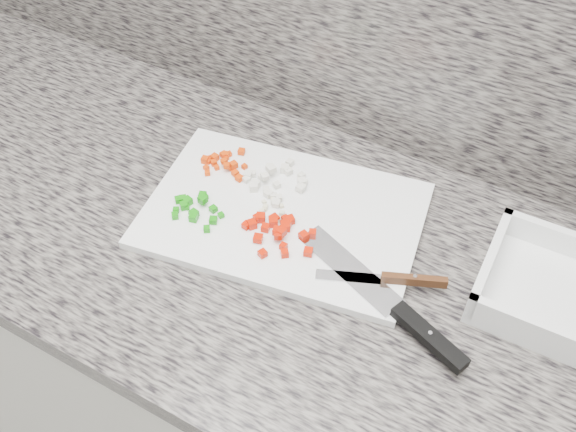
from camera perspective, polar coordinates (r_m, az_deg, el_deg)
name	(u,v)px	position (r m, az deg, el deg)	size (l,w,h in m)	color
cabinet	(302,394)	(1.40, 1.27, -15.55)	(3.92, 0.62, 0.86)	silver
countertop	(307,261)	(1.02, 1.68, -4.02)	(3.96, 0.64, 0.04)	#645F58
cutting_board	(283,215)	(1.05, -0.42, 0.09)	(0.44, 0.29, 0.01)	white
carrot_pile	(224,162)	(1.12, -5.74, 4.78)	(0.09, 0.09, 0.02)	#D03704
onion_pile	(275,181)	(1.08, -1.20, 3.12)	(0.11, 0.11, 0.02)	silver
green_pepper_pile	(195,208)	(1.05, -8.30, 0.75)	(0.09, 0.07, 0.02)	#137F0B
red_pepper_pile	(276,229)	(1.01, -1.10, -1.16)	(0.13, 0.10, 0.02)	#BF1702
garlic_pile	(272,208)	(1.04, -1.39, 0.71)	(0.05, 0.04, 0.01)	beige
chef_knife	(400,312)	(0.93, 9.93, -8.40)	(0.31, 0.15, 0.02)	silver
paring_knife	(397,279)	(0.96, 9.69, -5.57)	(0.18, 0.09, 0.02)	silver
tray	(575,301)	(1.01, 24.13, -6.89)	(0.27, 0.20, 0.06)	silver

